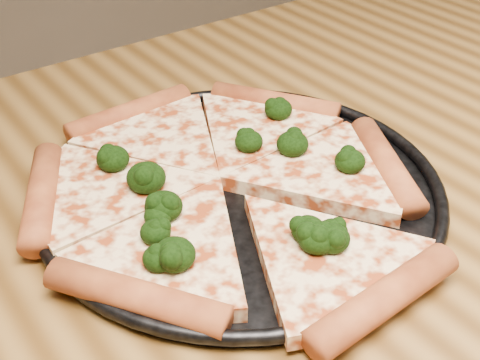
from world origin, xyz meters
TOP-DOWN VIEW (x-y plane):
  - dining_table at (0.00, 0.00)m, footprint 1.20×0.90m
  - pizza_pan at (0.00, 0.10)m, footprint 0.35×0.35m
  - pizza at (-0.01, 0.11)m, footprint 0.35×0.36m
  - broccoli_florets at (-0.02, 0.08)m, footprint 0.23×0.22m

SIDE VIEW (x-z plane):
  - dining_table at x=0.00m, z-range 0.28..1.03m
  - pizza_pan at x=0.00m, z-range 0.75..0.77m
  - pizza at x=-0.01m, z-range 0.75..0.78m
  - broccoli_florets at x=-0.02m, z-range 0.77..0.79m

